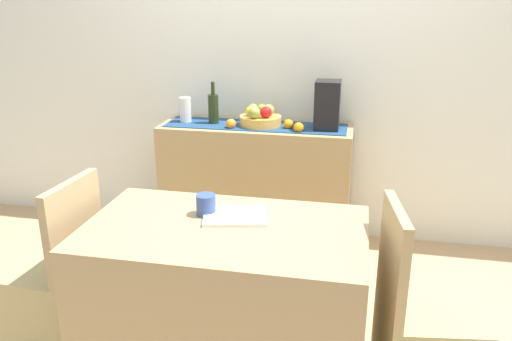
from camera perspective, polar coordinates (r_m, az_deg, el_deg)
name	(u,v)px	position (r m, az deg, el deg)	size (l,w,h in m)	color
ground_plane	(260,318)	(2.98, 0.49, -15.94)	(6.40, 6.40, 0.02)	tan
room_wall_rear	(294,47)	(3.63, 4.21, 13.42)	(6.40, 0.06, 2.70)	silver
sideboard_console	(256,185)	(3.62, -0.03, -1.60)	(1.30, 0.42, 0.85)	tan
table_runner	(256,125)	(3.49, -0.03, 5.00)	(1.22, 0.32, 0.01)	navy
fruit_bowl	(260,121)	(3.48, 0.49, 5.54)	(0.28, 0.28, 0.06)	gold
apple_upper	(269,110)	(3.48, 1.39, 6.70)	(0.08, 0.08, 0.08)	#90A438
apple_rear	(250,111)	(3.47, -0.66, 6.57)	(0.06, 0.06, 0.06)	gold
apple_center	(254,113)	(3.39, -0.19, 6.40)	(0.08, 0.08, 0.08)	#8E9E43
apple_front	(253,109)	(3.54, -0.34, 6.85)	(0.07, 0.07, 0.07)	#85AC43
apple_right	(266,112)	(3.41, 1.11, 6.46)	(0.08, 0.08, 0.08)	red
apple_left	(262,109)	(3.54, 0.67, 6.85)	(0.07, 0.07, 0.07)	#8EA42C
wine_bottle	(213,108)	(3.54, -4.73, 6.87)	(0.07, 0.07, 0.29)	#223016
coffee_maker	(327,105)	(3.40, 7.89, 7.14)	(0.16, 0.18, 0.32)	black
ceramic_vase	(185,110)	(3.60, -7.80, 6.64)	(0.08, 0.08, 0.17)	silver
orange_loose_far	(299,127)	(3.33, 4.74, 4.77)	(0.06, 0.06, 0.06)	orange
orange_loose_end	(231,124)	(3.42, -2.79, 5.18)	(0.07, 0.07, 0.07)	orange
orange_loose_mid	(288,124)	(3.41, 3.60, 5.13)	(0.06, 0.06, 0.06)	orange
dining_table	(226,301)	(2.43, -3.34, -14.16)	(1.22, 0.72, 0.74)	tan
open_book	(235,216)	(2.33, -2.34, -5.06)	(0.28, 0.21, 0.02)	white
coffee_cup	(206,205)	(2.35, -5.54, -3.79)	(0.09, 0.09, 0.10)	#324A89
chair_near_window	(55,299)	(2.81, -21.35, -13.10)	(0.43, 0.43, 0.90)	tan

